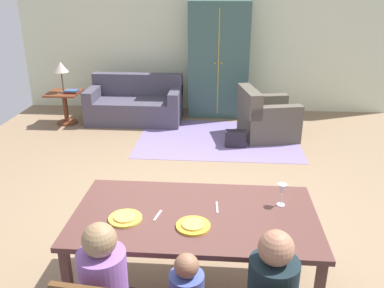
% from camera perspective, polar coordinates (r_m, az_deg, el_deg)
% --- Properties ---
extents(ground_plane, '(7.18, 6.33, 0.02)m').
position_cam_1_polar(ground_plane, '(5.34, -0.10, -5.05)').
color(ground_plane, '#856B50').
extents(back_wall, '(7.18, 0.10, 2.70)m').
position_cam_1_polar(back_wall, '(8.03, 1.73, 14.35)').
color(back_wall, beige).
rests_on(back_wall, ground_plane).
extents(dining_table, '(1.87, 1.01, 0.76)m').
position_cam_1_polar(dining_table, '(3.18, 0.40, -10.80)').
color(dining_table, brown).
rests_on(dining_table, ground_plane).
extents(plate_near_man, '(0.25, 0.25, 0.02)m').
position_cam_1_polar(plate_near_man, '(3.11, -9.39, -10.30)').
color(plate_near_man, yellow).
rests_on(plate_near_man, dining_table).
extents(pizza_near_man, '(0.17, 0.17, 0.01)m').
position_cam_1_polar(pizza_near_man, '(3.10, -9.40, -10.07)').
color(pizza_near_man, '#E2954D').
rests_on(pizza_near_man, plate_near_man).
extents(plate_near_child, '(0.25, 0.25, 0.02)m').
position_cam_1_polar(plate_near_child, '(2.99, 0.16, -11.46)').
color(plate_near_child, yellow).
rests_on(plate_near_child, dining_table).
extents(pizza_near_child, '(0.17, 0.17, 0.01)m').
position_cam_1_polar(pizza_near_child, '(2.98, 0.16, -11.22)').
color(pizza_near_child, '#D49A4C').
rests_on(pizza_near_child, plate_near_child).
extents(wine_glass, '(0.07, 0.07, 0.19)m').
position_cam_1_polar(wine_glass, '(3.27, 12.56, -6.39)').
color(wine_glass, silver).
rests_on(wine_glass, dining_table).
extents(fork, '(0.05, 0.15, 0.01)m').
position_cam_1_polar(fork, '(3.13, -4.86, -9.99)').
color(fork, silver).
rests_on(fork, dining_table).
extents(knife, '(0.03, 0.17, 0.01)m').
position_cam_1_polar(knife, '(3.22, 3.55, -8.91)').
color(knife, silver).
rests_on(knife, dining_table).
extents(area_rug, '(2.60, 1.80, 0.01)m').
position_cam_1_polar(area_rug, '(6.67, 3.70, 0.73)').
color(area_rug, slate).
rests_on(area_rug, ground_plane).
extents(couch, '(1.68, 0.86, 0.82)m').
position_cam_1_polar(couch, '(7.55, -7.98, 5.53)').
color(couch, '#474353').
rests_on(couch, ground_plane).
extents(armchair, '(1.02, 1.01, 0.82)m').
position_cam_1_polar(armchair, '(6.78, 10.29, 3.60)').
color(armchair, '#554F44').
rests_on(armchair, ground_plane).
extents(armoire, '(1.10, 0.59, 2.10)m').
position_cam_1_polar(armoire, '(7.69, 3.78, 11.71)').
color(armoire, '#395851').
rests_on(armoire, ground_plane).
extents(side_table, '(0.56, 0.56, 0.58)m').
position_cam_1_polar(side_table, '(7.65, -17.46, 5.51)').
color(side_table, brown).
rests_on(side_table, ground_plane).
extents(table_lamp, '(0.26, 0.26, 0.54)m').
position_cam_1_polar(table_lamp, '(7.51, -18.01, 10.13)').
color(table_lamp, brown).
rests_on(table_lamp, side_table).
extents(book_lower, '(0.22, 0.16, 0.03)m').
position_cam_1_polar(book_lower, '(7.52, -16.57, 7.06)').
color(book_lower, maroon).
rests_on(book_lower, side_table).
extents(book_upper, '(0.22, 0.16, 0.03)m').
position_cam_1_polar(book_upper, '(7.49, -16.61, 7.22)').
color(book_upper, '#345781').
rests_on(book_upper, book_lower).
extents(handbag, '(0.32, 0.16, 0.26)m').
position_cam_1_polar(handbag, '(6.35, 6.11, 0.75)').
color(handbag, '#231F28').
rests_on(handbag, ground_plane).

